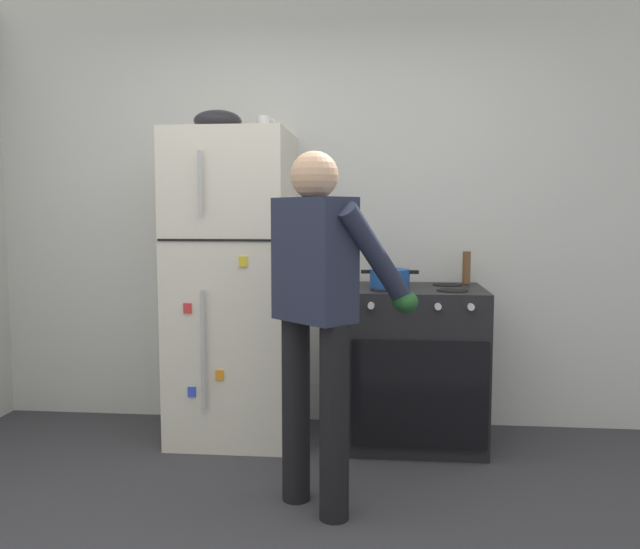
{
  "coord_description": "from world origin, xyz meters",
  "views": [
    {
      "loc": [
        0.34,
        -2.18,
        1.33
      ],
      "look_at": [
        -0.0,
        1.32,
        1.0
      ],
      "focal_mm": 36.49,
      "sensor_mm": 36.0,
      "label": 1
    }
  ],
  "objects_px": {
    "person_cook": "(320,299)",
    "mixing_bowl": "(218,121)",
    "refrigerator": "(233,286)",
    "coffee_mug": "(264,124)",
    "pepper_mill": "(466,268)",
    "red_pot": "(390,278)",
    "stove_range": "(416,366)"
  },
  "relations": [
    {
      "from": "coffee_mug",
      "to": "pepper_mill",
      "type": "bearing_deg",
      "value": 7.14
    },
    {
      "from": "coffee_mug",
      "to": "mixing_bowl",
      "type": "height_order",
      "value": "mixing_bowl"
    },
    {
      "from": "red_pot",
      "to": "pepper_mill",
      "type": "bearing_deg",
      "value": 28.52
    },
    {
      "from": "stove_range",
      "to": "mixing_bowl",
      "type": "distance_m",
      "value": 1.83
    },
    {
      "from": "red_pot",
      "to": "coffee_mug",
      "type": "relative_size",
      "value": 2.92
    },
    {
      "from": "coffee_mug",
      "to": "pepper_mill",
      "type": "distance_m",
      "value": 1.47
    },
    {
      "from": "stove_range",
      "to": "pepper_mill",
      "type": "distance_m",
      "value": 0.67
    },
    {
      "from": "stove_range",
      "to": "red_pot",
      "type": "xyz_separation_m",
      "value": [
        -0.16,
        -0.04,
        0.51
      ]
    },
    {
      "from": "refrigerator",
      "to": "coffee_mug",
      "type": "xyz_separation_m",
      "value": [
        0.18,
        0.05,
        0.95
      ]
    },
    {
      "from": "coffee_mug",
      "to": "mixing_bowl",
      "type": "distance_m",
      "value": 0.27
    },
    {
      "from": "coffee_mug",
      "to": "pepper_mill",
      "type": "height_order",
      "value": "coffee_mug"
    },
    {
      "from": "stove_range",
      "to": "coffee_mug",
      "type": "bearing_deg",
      "value": 176.15
    },
    {
      "from": "red_pot",
      "to": "refrigerator",
      "type": "bearing_deg",
      "value": 176.91
    },
    {
      "from": "coffee_mug",
      "to": "mixing_bowl",
      "type": "bearing_deg",
      "value": -169.22
    },
    {
      "from": "refrigerator",
      "to": "pepper_mill",
      "type": "relative_size",
      "value": 9.31
    },
    {
      "from": "refrigerator",
      "to": "person_cook",
      "type": "distance_m",
      "value": 1.1
    },
    {
      "from": "mixing_bowl",
      "to": "person_cook",
      "type": "bearing_deg",
      "value": -53.06
    },
    {
      "from": "refrigerator",
      "to": "person_cook",
      "type": "relative_size",
      "value": 1.13
    },
    {
      "from": "mixing_bowl",
      "to": "coffee_mug",
      "type": "bearing_deg",
      "value": 10.78
    },
    {
      "from": "coffee_mug",
      "to": "pepper_mill",
      "type": "xyz_separation_m",
      "value": [
        1.2,
        0.15,
        -0.84
      ]
    },
    {
      "from": "refrigerator",
      "to": "red_pot",
      "type": "height_order",
      "value": "refrigerator"
    },
    {
      "from": "stove_range",
      "to": "coffee_mug",
      "type": "height_order",
      "value": "coffee_mug"
    },
    {
      "from": "refrigerator",
      "to": "red_pot",
      "type": "relative_size",
      "value": 5.51
    },
    {
      "from": "person_cook",
      "to": "mixing_bowl",
      "type": "xyz_separation_m",
      "value": [
        -0.69,
        0.91,
        0.91
      ]
    },
    {
      "from": "stove_range",
      "to": "person_cook",
      "type": "bearing_deg",
      "value": -117.71
    },
    {
      "from": "stove_range",
      "to": "refrigerator",
      "type": "bearing_deg",
      "value": 179.47
    },
    {
      "from": "refrigerator",
      "to": "coffee_mug",
      "type": "relative_size",
      "value": 16.08
    },
    {
      "from": "stove_range",
      "to": "mixing_bowl",
      "type": "bearing_deg",
      "value": 179.49
    },
    {
      "from": "red_pot",
      "to": "pepper_mill",
      "type": "xyz_separation_m",
      "value": [
        0.46,
        0.25,
        0.04
      ]
    },
    {
      "from": "stove_range",
      "to": "person_cook",
      "type": "distance_m",
      "value": 1.14
    },
    {
      "from": "person_cook",
      "to": "mixing_bowl",
      "type": "bearing_deg",
      "value": 126.94
    },
    {
      "from": "person_cook",
      "to": "mixing_bowl",
      "type": "distance_m",
      "value": 1.46
    }
  ]
}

